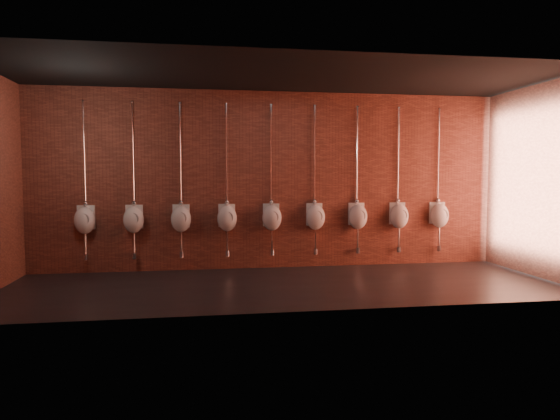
{
  "coord_description": "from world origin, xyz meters",
  "views": [
    {
      "loc": [
        -1.27,
        -7.48,
        1.69
      ],
      "look_at": [
        0.05,
        0.9,
        1.1
      ],
      "focal_mm": 32.0,
      "sensor_mm": 36.0,
      "label": 1
    }
  ],
  "objects_px": {
    "urinal_2": "(181,218)",
    "urinal_3": "(227,218)",
    "urinal_6": "(358,216)",
    "urinal_7": "(399,215)",
    "urinal_0": "(85,219)",
    "urinal_1": "(134,219)",
    "urinal_8": "(439,215)",
    "urinal_5": "(315,216)",
    "urinal_4": "(272,217)"
  },
  "relations": [
    {
      "from": "urinal_2",
      "to": "urinal_3",
      "type": "distance_m",
      "value": 0.8
    },
    {
      "from": "urinal_3",
      "to": "urinal_6",
      "type": "distance_m",
      "value": 2.41
    },
    {
      "from": "urinal_3",
      "to": "urinal_7",
      "type": "xyz_separation_m",
      "value": [
        3.22,
        0.0,
        0.0
      ]
    },
    {
      "from": "urinal_0",
      "to": "urinal_3",
      "type": "bearing_deg",
      "value": 0.0
    },
    {
      "from": "urinal_6",
      "to": "urinal_0",
      "type": "bearing_deg",
      "value": 180.0
    },
    {
      "from": "urinal_1",
      "to": "urinal_8",
      "type": "distance_m",
      "value": 5.63
    },
    {
      "from": "urinal_1",
      "to": "urinal_5",
      "type": "bearing_deg",
      "value": 0.0
    },
    {
      "from": "urinal_0",
      "to": "urinal_8",
      "type": "bearing_deg",
      "value": 0.0
    },
    {
      "from": "urinal_3",
      "to": "urinal_8",
      "type": "xyz_separation_m",
      "value": [
        4.02,
        0.0,
        0.0
      ]
    },
    {
      "from": "urinal_1",
      "to": "urinal_8",
      "type": "relative_size",
      "value": 1.0
    },
    {
      "from": "urinal_2",
      "to": "urinal_3",
      "type": "height_order",
      "value": "same"
    },
    {
      "from": "urinal_3",
      "to": "urinal_6",
      "type": "xyz_separation_m",
      "value": [
        2.41,
        0.0,
        0.0
      ]
    },
    {
      "from": "urinal_0",
      "to": "urinal_3",
      "type": "xyz_separation_m",
      "value": [
        2.41,
        0.0,
        0.0
      ]
    },
    {
      "from": "urinal_2",
      "to": "urinal_8",
      "type": "xyz_separation_m",
      "value": [
        4.82,
        0.0,
        0.0
      ]
    },
    {
      "from": "urinal_7",
      "to": "urinal_3",
      "type": "bearing_deg",
      "value": 180.0
    },
    {
      "from": "urinal_1",
      "to": "urinal_6",
      "type": "distance_m",
      "value": 4.02
    },
    {
      "from": "urinal_1",
      "to": "urinal_4",
      "type": "height_order",
      "value": "same"
    },
    {
      "from": "urinal_5",
      "to": "urinal_7",
      "type": "relative_size",
      "value": 1.0
    },
    {
      "from": "urinal_6",
      "to": "urinal_1",
      "type": "bearing_deg",
      "value": 180.0
    },
    {
      "from": "urinal_1",
      "to": "urinal_2",
      "type": "distance_m",
      "value": 0.8
    },
    {
      "from": "urinal_3",
      "to": "urinal_2",
      "type": "bearing_deg",
      "value": 180.0
    },
    {
      "from": "urinal_2",
      "to": "urinal_8",
      "type": "relative_size",
      "value": 1.0
    },
    {
      "from": "urinal_3",
      "to": "urinal_4",
      "type": "height_order",
      "value": "same"
    },
    {
      "from": "urinal_1",
      "to": "urinal_5",
      "type": "height_order",
      "value": "same"
    },
    {
      "from": "urinal_1",
      "to": "urinal_3",
      "type": "relative_size",
      "value": 1.0
    },
    {
      "from": "urinal_2",
      "to": "urinal_4",
      "type": "xyz_separation_m",
      "value": [
        1.61,
        0.0,
        0.0
      ]
    },
    {
      "from": "urinal_0",
      "to": "urinal_5",
      "type": "distance_m",
      "value": 4.02
    },
    {
      "from": "urinal_3",
      "to": "urinal_7",
      "type": "bearing_deg",
      "value": 0.0
    },
    {
      "from": "urinal_7",
      "to": "urinal_0",
      "type": "bearing_deg",
      "value": 180.0
    },
    {
      "from": "urinal_8",
      "to": "urinal_5",
      "type": "bearing_deg",
      "value": 180.0
    },
    {
      "from": "urinal_2",
      "to": "urinal_5",
      "type": "distance_m",
      "value": 2.41
    },
    {
      "from": "urinal_0",
      "to": "urinal_8",
      "type": "height_order",
      "value": "same"
    },
    {
      "from": "urinal_3",
      "to": "urinal_6",
      "type": "bearing_deg",
      "value": 0.0
    },
    {
      "from": "urinal_0",
      "to": "urinal_6",
      "type": "bearing_deg",
      "value": 0.0
    },
    {
      "from": "urinal_2",
      "to": "urinal_5",
      "type": "relative_size",
      "value": 1.0
    },
    {
      "from": "urinal_1",
      "to": "urinal_8",
      "type": "xyz_separation_m",
      "value": [
        5.63,
        0.0,
        0.0
      ]
    },
    {
      "from": "urinal_8",
      "to": "urinal_0",
      "type": "bearing_deg",
      "value": 180.0
    },
    {
      "from": "urinal_4",
      "to": "urinal_8",
      "type": "bearing_deg",
      "value": 0.0
    },
    {
      "from": "urinal_0",
      "to": "urinal_3",
      "type": "distance_m",
      "value": 2.41
    },
    {
      "from": "urinal_0",
      "to": "urinal_5",
      "type": "xyz_separation_m",
      "value": [
        4.02,
        0.0,
        0.0
      ]
    },
    {
      "from": "urinal_2",
      "to": "urinal_5",
      "type": "height_order",
      "value": "same"
    },
    {
      "from": "urinal_8",
      "to": "urinal_1",
      "type": "bearing_deg",
      "value": 180.0
    },
    {
      "from": "urinal_6",
      "to": "urinal_5",
      "type": "bearing_deg",
      "value": 180.0
    },
    {
      "from": "urinal_5",
      "to": "urinal_2",
      "type": "bearing_deg",
      "value": 180.0
    },
    {
      "from": "urinal_0",
      "to": "urinal_1",
      "type": "height_order",
      "value": "same"
    },
    {
      "from": "urinal_1",
      "to": "urinal_6",
      "type": "bearing_deg",
      "value": 0.0
    },
    {
      "from": "urinal_0",
      "to": "urinal_6",
      "type": "xyz_separation_m",
      "value": [
        4.82,
        0.0,
        0.0
      ]
    },
    {
      "from": "urinal_5",
      "to": "urinal_6",
      "type": "bearing_deg",
      "value": 0.0
    },
    {
      "from": "urinal_2",
      "to": "urinal_1",
      "type": "bearing_deg",
      "value": 180.0
    },
    {
      "from": "urinal_1",
      "to": "urinal_3",
      "type": "bearing_deg",
      "value": 0.0
    }
  ]
}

